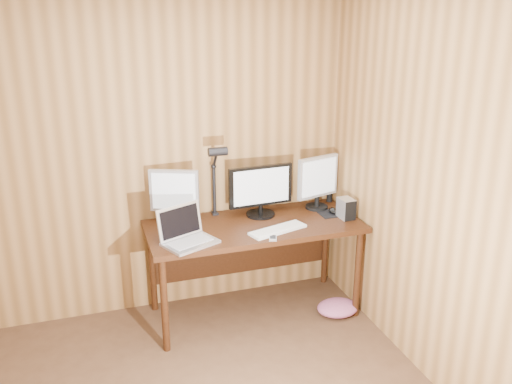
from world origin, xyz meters
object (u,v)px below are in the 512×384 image
monitor_right (318,181)px  desk (251,235)px  hard_drive (346,208)px  phone (273,238)px  desk_lamp (216,171)px  laptop (186,234)px  keyboard (278,230)px  monitor_center (261,190)px  mouse (333,211)px  monitor_left (174,195)px  speaker (329,195)px

monitor_right → desk: bearing=173.5°
hard_drive → phone: hard_drive is taller
desk_lamp → laptop: bearing=-129.9°
hard_drive → keyboard: bearing=-175.4°
monitor_center → mouse: size_ratio=4.64×
monitor_left → laptop: monitor_left is taller
monitor_right → speaker: bearing=18.4°
hard_drive → monitor_center: bearing=154.0°
monitor_left → laptop: 0.41m
monitor_center → keyboard: 0.39m
desk → keyboard: keyboard is taller
keyboard → mouse: mouse is taller
monitor_left → phone: monitor_left is taller
laptop → desk: bearing=-0.4°
desk → hard_drive: hard_drive is taller
monitor_right → monitor_center: bearing=165.8°
keyboard → hard_drive: size_ratio=2.94×
monitor_left → desk_lamp: size_ratio=0.68×
monitor_right → phone: 0.76m
desk → speaker: speaker is taller
laptop → phone: laptop is taller
monitor_center → hard_drive: size_ratio=3.27×
monitor_center → phone: 0.50m
laptop → speaker: (1.30, 0.45, -0.00)m
hard_drive → phone: bearing=-166.6°
desk → monitor_center: monitor_center is taller
monitor_left → speaker: monitor_left is taller
keyboard → desk_lamp: size_ratio=0.75×
keyboard → monitor_center: bearing=75.9°
keyboard → phone: bearing=-141.6°
keyboard → phone: (-0.08, -0.12, -0.00)m
keyboard → desk_lamp: (-0.35, 0.39, 0.37)m
monitor_right → desk_lamp: (-0.82, 0.04, 0.15)m
monitor_center → hard_drive: (0.61, -0.26, -0.13)m
monitor_left → keyboard: 0.81m
laptop → keyboard: 0.67m
desk → desk_lamp: (-0.23, 0.14, 0.50)m
mouse → keyboard: bearing=-153.4°
monitor_right → hard_drive: monitor_right is taller
monitor_left → hard_drive: bearing=9.1°
laptop → desk_lamp: (0.32, 0.38, 0.32)m
desk_lamp → keyboard: bearing=-48.1°
monitor_center → speaker: (0.65, 0.13, -0.15)m
desk → phone: size_ratio=13.90×
monitor_center → monitor_left: bearing=172.0°
desk → mouse: size_ratio=14.45×
desk → monitor_left: size_ratio=3.85×
monitor_right → hard_drive: size_ratio=2.74×
speaker → monitor_left: bearing=-176.7°
monitor_right → desk_lamp: 0.83m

